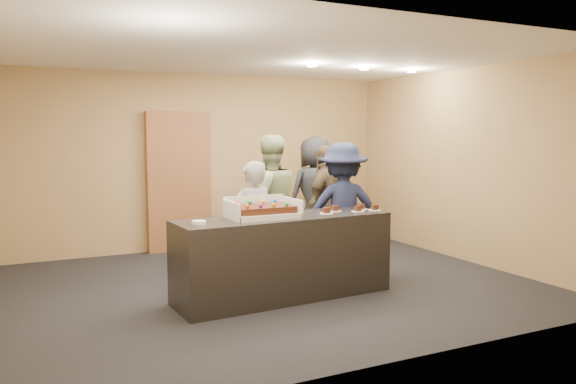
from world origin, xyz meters
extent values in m
plane|color=black|center=(0.00, 0.00, 0.00)|extent=(6.00, 6.00, 0.00)
plane|color=white|center=(0.00, 0.00, 2.70)|extent=(6.00, 6.00, 0.00)
cube|color=#9F854D|center=(0.00, 2.50, 1.35)|extent=(6.00, 0.04, 2.70)
cube|color=#9F854D|center=(0.00, -2.50, 1.35)|extent=(6.00, 0.04, 2.70)
cube|color=#9F854D|center=(3.00, 0.00, 1.35)|extent=(0.04, 5.00, 2.70)
cube|color=black|center=(-0.09, -0.52, 0.45)|extent=(2.44, 0.85, 0.90)
cube|color=brown|center=(-0.47, 2.41, 1.06)|extent=(0.97, 0.15, 2.12)
cube|color=white|center=(-0.34, -0.52, 0.93)|extent=(0.71, 0.49, 0.06)
cube|color=white|center=(-0.69, -0.52, 1.00)|extent=(0.02, 0.49, 0.19)
cube|color=white|center=(0.02, -0.52, 1.00)|extent=(0.02, 0.49, 0.19)
cube|color=white|center=(-0.34, -0.28, 1.01)|extent=(0.71, 0.02, 0.21)
cube|color=#3B1B0D|center=(-0.34, -0.52, 0.99)|extent=(0.62, 0.43, 0.07)
sphere|color=red|center=(-0.57, -0.37, 1.05)|extent=(0.05, 0.05, 0.05)
sphere|color=#178D2E|center=(-0.42, -0.37, 1.05)|extent=(0.05, 0.05, 0.05)
sphere|color=yellow|center=(-0.27, -0.37, 1.05)|extent=(0.05, 0.05, 0.05)
sphere|color=blue|center=(-0.12, -0.37, 1.05)|extent=(0.05, 0.05, 0.05)
sphere|color=#EF4814|center=(-0.57, -0.67, 1.05)|extent=(0.05, 0.05, 0.05)
sphere|color=purple|center=(-0.42, -0.67, 1.05)|extent=(0.05, 0.05, 0.05)
sphere|color=orange|center=(-0.27, -0.67, 1.05)|extent=(0.05, 0.05, 0.05)
sphere|color=green|center=(-0.12, -0.67, 1.05)|extent=(0.05, 0.05, 0.05)
cylinder|color=white|center=(-1.08, -0.65, 0.92)|extent=(0.14, 0.14, 0.04)
cylinder|color=white|center=(0.43, -0.55, 0.90)|extent=(0.15, 0.15, 0.01)
cube|color=#3B1B0D|center=(0.43, -0.55, 0.94)|extent=(0.07, 0.06, 0.06)
cylinder|color=white|center=(0.60, -0.45, 0.90)|extent=(0.15, 0.15, 0.01)
cube|color=#3B1B0D|center=(0.60, -0.45, 0.94)|extent=(0.07, 0.06, 0.06)
cylinder|color=white|center=(0.84, -0.57, 0.90)|extent=(0.15, 0.15, 0.01)
cube|color=#3B1B0D|center=(0.84, -0.57, 0.94)|extent=(0.07, 0.06, 0.06)
cylinder|color=white|center=(0.97, -0.44, 0.90)|extent=(0.15, 0.15, 0.01)
cube|color=#3B1B0D|center=(0.97, -0.44, 0.94)|extent=(0.07, 0.06, 0.06)
cylinder|color=white|center=(1.07, -0.57, 0.90)|extent=(0.15, 0.15, 0.01)
cube|color=#3B1B0D|center=(1.07, -0.57, 0.94)|extent=(0.07, 0.06, 0.06)
imported|color=gray|center=(-0.27, -0.07, 0.74)|extent=(0.60, 0.45, 1.48)
imported|color=#9EB07B|center=(0.31, 0.76, 0.89)|extent=(0.88, 0.69, 1.78)
imported|color=#1A203B|center=(0.99, 0.02, 0.84)|extent=(1.24, 0.98, 1.68)
imported|color=brown|center=(1.25, 0.90, 0.82)|extent=(1.01, 0.87, 1.63)
imported|color=#232428|center=(1.41, 1.52, 0.88)|extent=(0.86, 0.56, 1.75)
cylinder|color=#FFEAC6|center=(0.80, 0.50, 2.67)|extent=(0.12, 0.12, 0.03)
cylinder|color=#FFEAC6|center=(1.60, 0.50, 2.67)|extent=(0.12, 0.12, 0.03)
cylinder|color=#FFEAC6|center=(2.40, 0.50, 2.67)|extent=(0.12, 0.12, 0.03)
camera|label=1|loc=(-2.68, -5.97, 1.80)|focal=35.00mm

